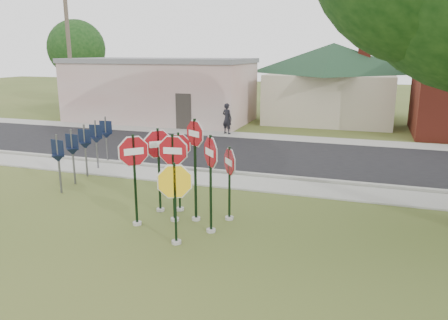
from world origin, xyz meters
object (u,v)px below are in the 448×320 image
(stop_sign_center, at_px, (173,165))
(stop_sign_yellow, at_px, (175,193))
(pedestrian, at_px, (227,119))
(utility_pole_near, at_px, (69,46))
(stop_sign_left, at_px, (134,166))

(stop_sign_center, distance_m, stop_sign_yellow, 1.56)
(stop_sign_yellow, height_order, pedestrian, stop_sign_yellow)
(utility_pole_near, bearing_deg, stop_sign_center, -45.17)
(stop_sign_left, relative_size, utility_pole_near, 0.28)
(utility_pole_near, bearing_deg, stop_sign_yellow, -46.51)
(stop_sign_yellow, xyz_separation_m, stop_sign_left, (-1.53, 0.77, 0.35))
(stop_sign_yellow, relative_size, stop_sign_left, 0.83)
(pedestrian, bearing_deg, stop_sign_center, 124.64)
(stop_sign_yellow, relative_size, pedestrian, 1.25)
(pedestrian, bearing_deg, stop_sign_left, 120.60)
(stop_sign_center, bearing_deg, stop_sign_left, -144.90)
(utility_pole_near, xyz_separation_m, pedestrian, (10.96, -0.83, -4.03))
(pedestrian, bearing_deg, utility_pole_near, 18.50)
(stop_sign_left, height_order, utility_pole_near, utility_pole_near)
(stop_sign_left, bearing_deg, pedestrian, 97.77)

